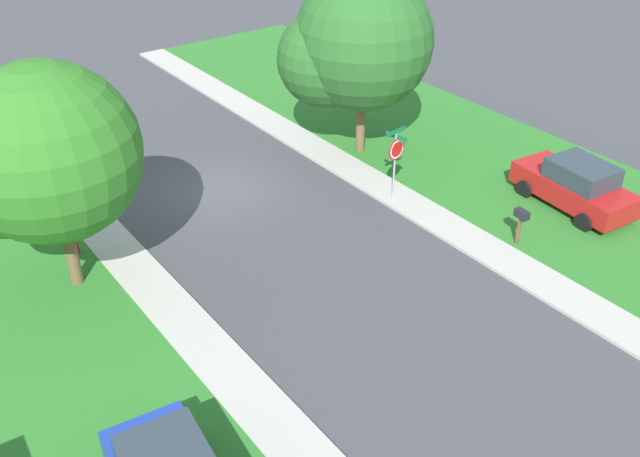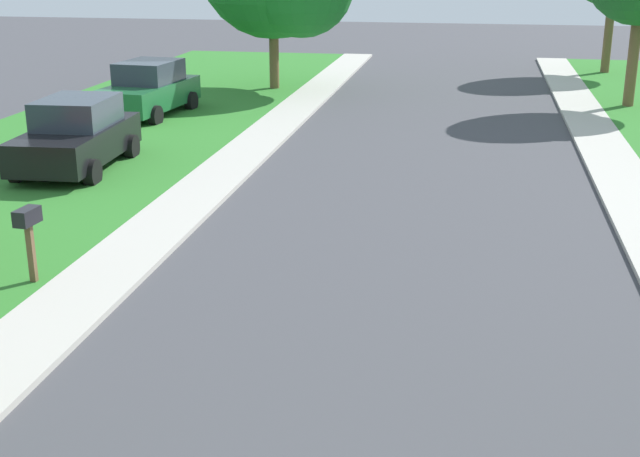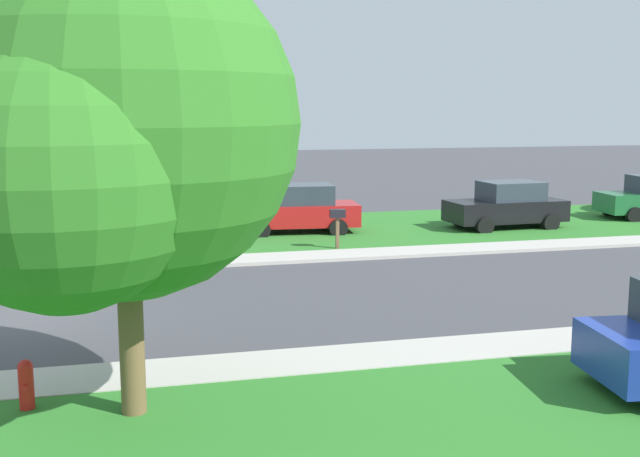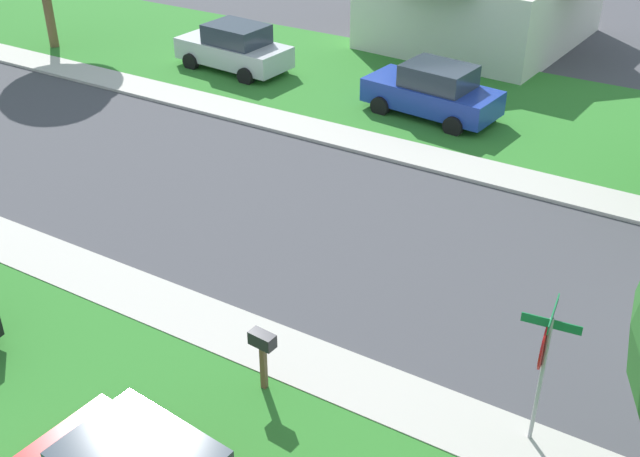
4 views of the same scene
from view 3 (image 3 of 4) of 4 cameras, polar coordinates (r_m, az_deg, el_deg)
name	(u,v)px [view 3 (image 3 of 4)]	position (r m, az deg, el deg)	size (l,w,h in m)	color
ground_plane	(14,316)	(18.26, -21.45, -5.96)	(120.00, 120.00, 0.00)	#424247
sidewalk_east	(633,336)	(16.61, 21.89, -7.27)	(1.40, 56.00, 0.10)	#B7B2A8
sidewalk_west	(443,250)	(24.60, 9.00, -1.57)	(1.40, 56.00, 0.10)	#B7B2A8
lawn_west	(393,228)	(28.92, 5.36, 0.06)	(8.00, 56.00, 0.08)	#2D7528
stop_sign_far_corner	(195,200)	(22.16, -9.12, 2.07)	(0.92, 0.92, 2.77)	#9E9EA3
car_red_driveway_right	(298,209)	(27.54, -1.60, 1.40)	(2.34, 4.45, 1.76)	red
car_black_across_road	(507,206)	(29.37, 13.48, 1.63)	(2.21, 4.39, 1.76)	black
tree_sidewalk_far	(109,136)	(10.91, -15.14, 6.53)	(5.29, 4.92, 6.73)	brown
tree_corner_large	(44,111)	(23.31, -19.49, 8.09)	(5.59, 5.20, 7.12)	brown
fire_hydrant	(26,385)	(12.50, -20.66, -10.66)	(0.38, 0.22, 0.83)	red
mailbox	(337,219)	(24.31, 1.28, 0.70)	(0.28, 0.50, 1.31)	brown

